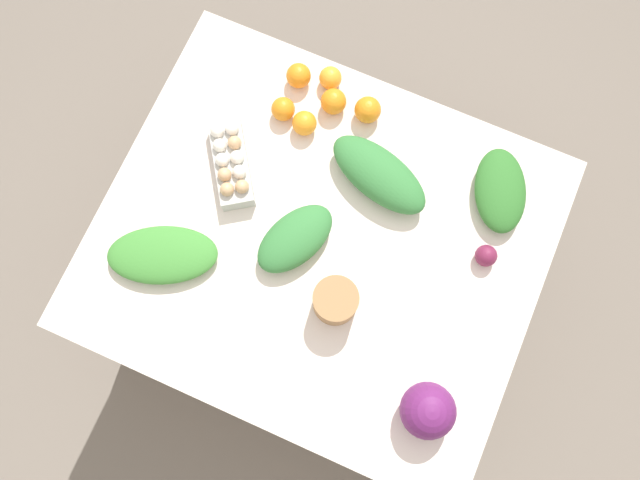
# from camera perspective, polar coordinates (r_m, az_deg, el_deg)

# --- Properties ---
(ground_plane) EXTENTS (8.00, 8.00, 0.00)m
(ground_plane) POSITION_cam_1_polar(r_m,az_deg,el_deg) (2.51, -0.00, -3.78)
(ground_plane) COLOR #70665B
(dining_table) EXTENTS (1.26, 1.07, 0.74)m
(dining_table) POSITION_cam_1_polar(r_m,az_deg,el_deg) (1.87, -0.00, -0.73)
(dining_table) COLOR silver
(dining_table) RESTS_ON ground_plane
(cabbage_purple) EXTENTS (0.15, 0.15, 0.15)m
(cabbage_purple) POSITION_cam_1_polar(r_m,az_deg,el_deg) (1.70, 9.83, -15.12)
(cabbage_purple) COLOR #601E5B
(cabbage_purple) RESTS_ON dining_table
(egg_carton) EXTENTS (0.23, 0.27, 0.09)m
(egg_carton) POSITION_cam_1_polar(r_m,az_deg,el_deg) (1.83, -8.14, 7.08)
(egg_carton) COLOR #B7B7B2
(egg_carton) RESTS_ON dining_table
(paper_bag) EXTENTS (0.12, 0.12, 0.12)m
(paper_bag) POSITION_cam_1_polar(r_m,az_deg,el_deg) (1.70, 1.42, -5.60)
(paper_bag) COLOR #997047
(paper_bag) RESTS_ON dining_table
(greens_bunch_beet_tops) EXTENTS (0.23, 0.29, 0.07)m
(greens_bunch_beet_tops) POSITION_cam_1_polar(r_m,az_deg,el_deg) (1.86, 16.15, 4.37)
(greens_bunch_beet_tops) COLOR #2D6B28
(greens_bunch_beet_tops) RESTS_ON dining_table
(greens_bunch_dandelion) EXTENTS (0.35, 0.23, 0.10)m
(greens_bunch_dandelion) POSITION_cam_1_polar(r_m,az_deg,el_deg) (1.80, 5.41, 5.98)
(greens_bunch_dandelion) COLOR #337538
(greens_bunch_dandelion) RESTS_ON dining_table
(greens_bunch_kale) EXTENTS (0.35, 0.28, 0.06)m
(greens_bunch_kale) POSITION_cam_1_polar(r_m,az_deg,el_deg) (1.80, -14.20, -1.34)
(greens_bunch_kale) COLOR #3D8433
(greens_bunch_kale) RESTS_ON dining_table
(greens_bunch_scallion) EXTENTS (0.23, 0.29, 0.08)m
(greens_bunch_scallion) POSITION_cam_1_polar(r_m,az_deg,el_deg) (1.75, -2.30, 0.13)
(greens_bunch_scallion) COLOR #337538
(greens_bunch_scallion) RESTS_ON dining_table
(beet_root) EXTENTS (0.06, 0.06, 0.06)m
(beet_root) POSITION_cam_1_polar(r_m,az_deg,el_deg) (1.81, 14.94, -1.39)
(beet_root) COLOR maroon
(beet_root) RESTS_ON dining_table
(orange_0) EXTENTS (0.07, 0.07, 0.07)m
(orange_0) POSITION_cam_1_polar(r_m,az_deg,el_deg) (1.86, -1.44, 10.62)
(orange_0) COLOR orange
(orange_0) RESTS_ON dining_table
(orange_1) EXTENTS (0.08, 0.08, 0.08)m
(orange_1) POSITION_cam_1_polar(r_m,az_deg,el_deg) (1.89, 1.24, 12.55)
(orange_1) COLOR orange
(orange_1) RESTS_ON dining_table
(orange_2) EXTENTS (0.07, 0.07, 0.07)m
(orange_2) POSITION_cam_1_polar(r_m,az_deg,el_deg) (1.92, -1.98, 14.78)
(orange_2) COLOR orange
(orange_2) RESTS_ON dining_table
(orange_3) EXTENTS (0.07, 0.07, 0.07)m
(orange_3) POSITION_cam_1_polar(r_m,az_deg,el_deg) (1.88, -3.39, 11.86)
(orange_3) COLOR orange
(orange_3) RESTS_ON dining_table
(orange_4) EXTENTS (0.08, 0.08, 0.08)m
(orange_4) POSITION_cam_1_polar(r_m,az_deg,el_deg) (1.88, 4.39, 11.78)
(orange_4) COLOR orange
(orange_4) RESTS_ON dining_table
(orange_5) EXTENTS (0.07, 0.07, 0.07)m
(orange_5) POSITION_cam_1_polar(r_m,az_deg,el_deg) (1.92, 0.96, 14.60)
(orange_5) COLOR orange
(orange_5) RESTS_ON dining_table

